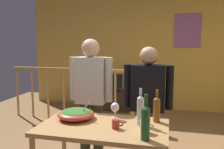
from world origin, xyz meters
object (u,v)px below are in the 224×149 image
(wine_bottle_green, at_px, (145,121))
(person_standing_right, at_px, (148,100))
(wine_bottle_amber, at_px, (157,108))
(mug_white, at_px, (145,127))
(framed_picture, at_px, (188,31))
(flat_screen_tv, at_px, (111,81))
(stair_railing, at_px, (90,89))
(person_standing_left, at_px, (91,92))
(wine_bottle_clear, at_px, (140,109))
(wine_glass, at_px, (115,108))
(tv_console, at_px, (112,100))
(serving_table, at_px, (103,134))
(salad_bowl, at_px, (76,114))
(mug_red, at_px, (116,124))

(wine_bottle_green, distance_m, person_standing_right, 0.94)
(wine_bottle_amber, xyz_separation_m, mug_white, (-0.08, -0.31, -0.08))
(wine_bottle_amber, relative_size, person_standing_right, 0.21)
(framed_picture, relative_size, person_standing_right, 0.48)
(framed_picture, bearing_deg, flat_screen_tv, -169.01)
(stair_railing, height_order, person_standing_left, person_standing_left)
(wine_bottle_clear, bearing_deg, stair_railing, 120.08)
(wine_glass, bearing_deg, flat_screen_tv, 104.57)
(tv_console, height_order, wine_bottle_green, wine_bottle_green)
(flat_screen_tv, height_order, wine_glass, wine_glass)
(serving_table, xyz_separation_m, salad_bowl, (-0.32, 0.11, 0.14))
(tv_console, bearing_deg, mug_white, -71.36)
(wine_bottle_amber, bearing_deg, serving_table, -155.89)
(framed_picture, height_order, person_standing_right, framed_picture)
(wine_bottle_clear, bearing_deg, flat_screen_tv, 108.78)
(mug_white, xyz_separation_m, person_standing_right, (-0.05, 0.78, 0.05))
(wine_glass, xyz_separation_m, person_standing_right, (0.29, 0.49, -0.02))
(flat_screen_tv, relative_size, person_standing_right, 0.32)
(mug_red, distance_m, person_standing_left, 0.90)
(flat_screen_tv, distance_m, salad_bowl, 3.06)
(flat_screen_tv, bearing_deg, mug_white, -71.20)
(tv_console, height_order, mug_red, mug_red)
(stair_railing, distance_m, flat_screen_tv, 0.93)
(wine_glass, bearing_deg, person_standing_left, 130.72)
(wine_bottle_amber, bearing_deg, wine_bottle_clear, -140.06)
(wine_bottle_amber, bearing_deg, stair_railing, 124.46)
(wine_bottle_green, bearing_deg, framed_picture, 81.86)
(framed_picture, relative_size, wine_glass, 4.22)
(stair_railing, bearing_deg, person_standing_right, -50.98)
(flat_screen_tv, xyz_separation_m, wine_glass, (0.77, -2.95, 0.24))
(framed_picture, height_order, wine_bottle_clear, framed_picture)
(wine_bottle_clear, bearing_deg, tv_console, 108.60)
(framed_picture, xyz_separation_m, person_standing_right, (-0.60, -2.78, -0.92))
(tv_console, distance_m, wine_bottle_green, 3.68)
(flat_screen_tv, relative_size, wine_bottle_clear, 1.39)
(salad_bowl, distance_m, mug_red, 0.49)
(salad_bowl, height_order, wine_glass, salad_bowl)
(tv_console, height_order, wine_bottle_clear, wine_bottle_clear)
(flat_screen_tv, relative_size, person_standing_left, 0.31)
(serving_table, xyz_separation_m, mug_red, (0.14, -0.06, 0.13))
(mug_white, height_order, person_standing_left, person_standing_left)
(stair_railing, xyz_separation_m, mug_white, (1.31, -2.33, 0.19))
(person_standing_left, bearing_deg, serving_table, 117.53)
(wine_bottle_green, xyz_separation_m, mug_white, (-0.02, 0.15, -0.10))
(person_standing_left, bearing_deg, mug_white, 134.39)
(serving_table, relative_size, person_standing_left, 0.75)
(flat_screen_tv, relative_size, wine_bottle_amber, 1.52)
(framed_picture, distance_m, wine_bottle_clear, 3.54)
(framed_picture, bearing_deg, salad_bowl, -110.82)
(flat_screen_tv, distance_m, person_standing_left, 2.50)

